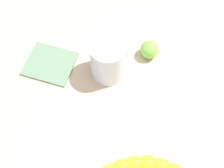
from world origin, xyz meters
The scene contains 5 objects.
wooden_tabletop centered at (0.00, 0.00, 1.50)cm, with size 120.00×120.00×3.00cm, color #D1AD89.
banana centered at (-13.61, 1.12, 4.84)cm, with size 9.79×21.28×3.68cm.
smoothie_glass centered at (13.61, 3.83, 8.22)cm, with size 9.40×9.40×11.31cm.
lime_fruit centered at (16.26, -7.90, 5.48)cm, with size 4.95×4.95×4.95cm, color #75C142.
folded_napkin centered at (19.22, 18.73, 3.30)cm, with size 11.07×12.69×0.60cm, color slate.
Camera 1 is at (-27.45, 12.34, 72.19)cm, focal length 48.82 mm.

